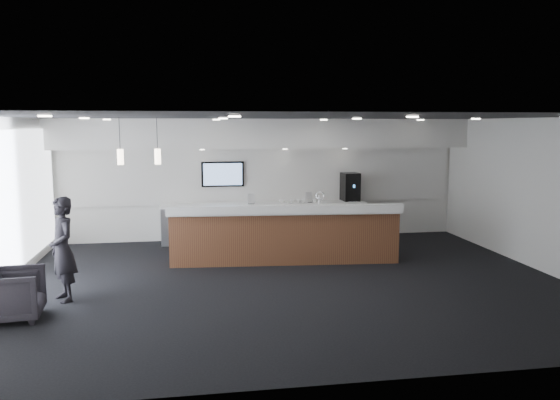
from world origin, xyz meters
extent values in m
plane|color=black|center=(0.00, 0.00, 0.00)|extent=(10.00, 10.00, 0.00)
cube|color=black|center=(0.00, 0.00, 3.00)|extent=(10.00, 8.00, 0.02)
cube|color=silver|center=(0.00, 4.00, 1.50)|extent=(10.00, 0.02, 3.00)
cube|color=silver|center=(5.00, 0.00, 1.50)|extent=(0.02, 8.00, 3.00)
cube|color=silver|center=(0.00, 3.55, 2.65)|extent=(10.00, 0.90, 0.70)
cube|color=silver|center=(0.00, 3.97, 1.60)|extent=(9.80, 0.06, 1.40)
cube|color=#A0A4A9|center=(0.00, 3.64, 0.45)|extent=(5.00, 0.60, 0.90)
cube|color=white|center=(0.00, 3.64, 0.93)|extent=(5.06, 0.66, 0.05)
cylinder|color=white|center=(-2.00, 3.32, 0.50)|extent=(0.60, 0.02, 0.02)
cylinder|color=white|center=(-1.00, 3.32, 0.50)|extent=(0.60, 0.02, 0.02)
cylinder|color=white|center=(0.00, 3.32, 0.50)|extent=(0.60, 0.02, 0.02)
cylinder|color=white|center=(1.00, 3.32, 0.50)|extent=(0.60, 0.02, 0.02)
cylinder|color=white|center=(2.00, 3.32, 0.50)|extent=(0.60, 0.02, 0.02)
cube|color=black|center=(-1.00, 3.91, 1.65)|extent=(1.05, 0.07, 0.62)
cube|color=#2C5EB1|center=(-1.00, 3.87, 1.65)|extent=(0.95, 0.01, 0.54)
cylinder|color=#FFE7C6|center=(-2.40, 0.80, 2.25)|extent=(0.12, 0.12, 0.30)
cylinder|color=#FFE7C6|center=(-3.10, 0.80, 2.25)|extent=(0.12, 0.12, 0.30)
cube|color=#5B2F1E|center=(0.13, 1.47, 0.53)|extent=(4.74, 1.03, 1.05)
cube|color=white|center=(0.13, 1.47, 1.08)|extent=(4.83, 1.12, 0.06)
cube|color=white|center=(0.10, 1.11, 1.17)|extent=(4.78, 0.50, 0.18)
cylinder|color=white|center=(0.88, 1.52, 1.25)|extent=(0.04, 0.04, 0.28)
torus|color=white|center=(0.88, 1.46, 1.39)|extent=(0.19, 0.05, 0.19)
cube|color=black|center=(2.20, 3.70, 1.30)|extent=(0.43, 0.48, 0.71)
cube|color=white|center=(2.20, 3.45, 0.96)|extent=(0.25, 0.12, 0.02)
cube|color=silver|center=(-0.34, 3.50, 1.07)|extent=(0.18, 0.04, 0.25)
cube|color=silver|center=(1.09, 3.52, 1.08)|extent=(0.19, 0.08, 0.26)
imported|color=black|center=(-4.40, -1.26, 0.38)|extent=(0.91, 0.89, 0.76)
imported|color=black|center=(-3.86, -0.43, 0.86)|extent=(0.67, 0.75, 1.71)
imported|color=white|center=(1.38, 3.53, 0.99)|extent=(0.09, 0.09, 0.09)
imported|color=white|center=(1.24, 3.53, 0.99)|extent=(0.13, 0.13, 0.09)
imported|color=white|center=(1.10, 3.53, 0.99)|extent=(0.12, 0.12, 0.09)
imported|color=white|center=(0.96, 3.53, 0.99)|extent=(0.12, 0.12, 0.09)
imported|color=white|center=(0.82, 3.53, 0.99)|extent=(0.13, 0.13, 0.09)
imported|color=white|center=(0.68, 3.53, 0.99)|extent=(0.10, 0.10, 0.09)
imported|color=white|center=(0.54, 3.53, 0.99)|extent=(0.13, 0.13, 0.09)
imported|color=white|center=(0.40, 3.53, 0.99)|extent=(0.11, 0.11, 0.09)
camera|label=1|loc=(-1.76, -9.55, 2.87)|focal=35.00mm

